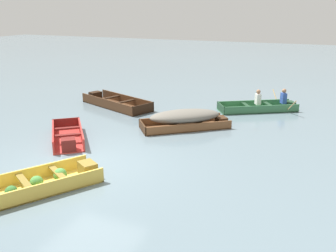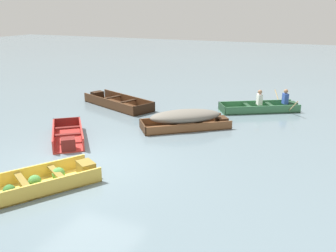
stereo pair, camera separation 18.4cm
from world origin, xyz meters
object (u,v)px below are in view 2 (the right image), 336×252
at_px(dinghy_yellow_foreground, 44,181).
at_px(rowboat_green_with_crew, 264,107).
at_px(skiff_dark_varnish_near_moored, 116,103).
at_px(skiff_red_far_moored, 68,137).
at_px(skiff_wooden_brown_mid_moored, 186,118).

distance_m(dinghy_yellow_foreground, rowboat_green_with_crew, 9.87).
bearing_deg(skiff_dark_varnish_near_moored, rowboat_green_with_crew, 16.30).
bearing_deg(skiff_red_far_moored, dinghy_yellow_foreground, -61.39).
bearing_deg(skiff_dark_varnish_near_moored, skiff_red_far_moored, -77.35).
xyz_separation_m(dinghy_yellow_foreground, skiff_dark_varnish_near_moored, (-2.58, 7.43, -0.01)).
bearing_deg(skiff_red_far_moored, rowboat_green_with_crew, 51.51).
height_order(skiff_wooden_brown_mid_moored, rowboat_green_with_crew, rowboat_green_with_crew).
relative_size(skiff_dark_varnish_near_moored, skiff_wooden_brown_mid_moored, 1.19).
bearing_deg(dinghy_yellow_foreground, skiff_wooden_brown_mid_moored, 75.95).
distance_m(dinghy_yellow_foreground, skiff_dark_varnish_near_moored, 7.86).
bearing_deg(skiff_dark_varnish_near_moored, skiff_wooden_brown_mid_moored, -23.47).
distance_m(skiff_dark_varnish_near_moored, skiff_wooden_brown_mid_moored, 4.37).
xyz_separation_m(dinghy_yellow_foreground, skiff_red_far_moored, (-1.54, 2.83, 0.01)).
relative_size(skiff_wooden_brown_mid_moored, rowboat_green_with_crew, 0.96).
relative_size(dinghy_yellow_foreground, rowboat_green_with_crew, 0.88).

